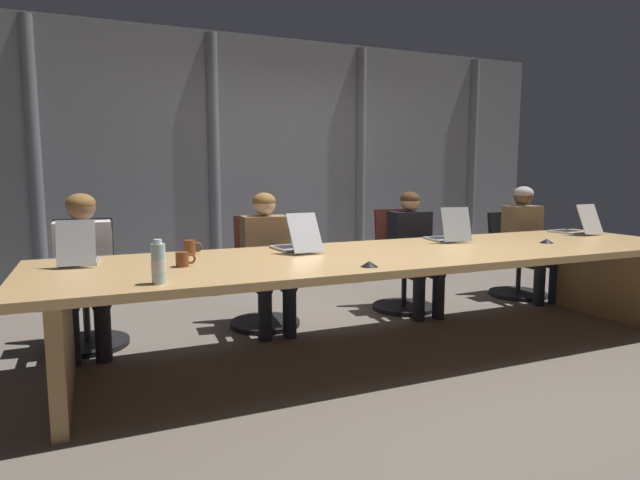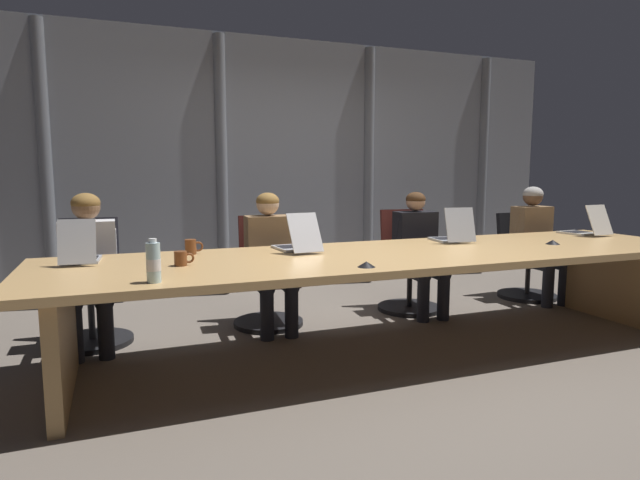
{
  "view_description": "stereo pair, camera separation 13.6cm",
  "coord_description": "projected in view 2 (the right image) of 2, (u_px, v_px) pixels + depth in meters",
  "views": [
    {
      "loc": [
        -2.02,
        -3.27,
        1.32
      ],
      "look_at": [
        -0.56,
        0.12,
        0.84
      ],
      "focal_mm": 29.72,
      "sensor_mm": 36.0,
      "label": 1
    },
    {
      "loc": [
        -1.89,
        -3.32,
        1.32
      ],
      "look_at": [
        -0.56,
        0.12,
        0.84
      ],
      "focal_mm": 29.72,
      "sensor_mm": 36.0,
      "label": 2
    }
  ],
  "objects": [
    {
      "name": "person_center",
      "position": [
        419.0,
        246.0,
        4.92
      ],
      "size": [
        0.41,
        0.56,
        1.13
      ],
      "rotation": [
        0.0,
        0.0,
        -1.64
      ],
      "color": "black",
      "rests_on": "ground_plane"
    },
    {
      "name": "laptop_center",
      "position": [
        452.0,
        235.0,
        4.39
      ],
      "size": [
        0.29,
        0.41,
        0.29
      ],
      "rotation": [
        0.0,
        0.0,
        1.45
      ],
      "color": "#A8ADB7",
      "rests_on": "conference_table"
    },
    {
      "name": "ground_plane",
      "position": [
        397.0,
        351.0,
        3.92
      ],
      "size": [
        13.16,
        13.16,
        0.0
      ],
      "primitive_type": "plane",
      "color": "#6B6056"
    },
    {
      "name": "conference_table",
      "position": [
        398.0,
        269.0,
        3.84
      ],
      "size": [
        4.95,
        1.28,
        0.74
      ],
      "color": "tan",
      "rests_on": "ground_plane"
    },
    {
      "name": "conference_mic_middle",
      "position": [
        366.0,
        264.0,
        3.22
      ],
      "size": [
        0.11,
        0.11,
        0.03
      ],
      "primitive_type": "cone",
      "color": "black",
      "rests_on": "conference_table"
    },
    {
      "name": "coffee_mug_far",
      "position": [
        191.0,
        247.0,
        3.72
      ],
      "size": [
        0.13,
        0.08,
        0.11
      ],
      "color": "brown",
      "rests_on": "conference_table"
    },
    {
      "name": "laptop_right_mid",
      "position": [
        585.0,
        229.0,
        4.87
      ],
      "size": [
        0.27,
        0.43,
        0.28
      ],
      "rotation": [
        0.0,
        0.0,
        1.64
      ],
      "color": "beige",
      "rests_on": "conference_table"
    },
    {
      "name": "coffee_mug_near",
      "position": [
        181.0,
        258.0,
        3.26
      ],
      "size": [
        0.12,
        0.08,
        0.09
      ],
      "color": "brown",
      "rests_on": "conference_table"
    },
    {
      "name": "laptop_left_end",
      "position": [
        81.0,
        254.0,
        3.36
      ],
      "size": [
        0.24,
        0.39,
        0.29
      ],
      "rotation": [
        0.0,
        0.0,
        1.5
      ],
      "color": "#A8ADB7",
      "rests_on": "conference_table"
    },
    {
      "name": "office_chair_center",
      "position": [
        408.0,
        273.0,
        5.1
      ],
      "size": [
        0.6,
        0.61,
        0.95
      ],
      "rotation": [
        0.0,
        0.0,
        -1.74
      ],
      "color": "#511E19",
      "rests_on": "ground_plane"
    },
    {
      "name": "office_chair_left_end",
      "position": [
        91.0,
        298.0,
        4.1
      ],
      "size": [
        0.6,
        0.6,
        0.96
      ],
      "rotation": [
        0.0,
        0.0,
        -1.6
      ],
      "color": "#2D2D38",
      "rests_on": "ground_plane"
    },
    {
      "name": "conference_mic_left_side",
      "position": [
        553.0,
        242.0,
        4.24
      ],
      "size": [
        0.11,
        0.11,
        0.03
      ],
      "primitive_type": "cone",
      "color": "black",
      "rests_on": "conference_table"
    },
    {
      "name": "curtain_backdrop",
      "position": [
        295.0,
        167.0,
        5.93
      ],
      "size": [
        6.58,
        0.17,
        2.75
      ],
      "color": "gray",
      "rests_on": "ground_plane"
    },
    {
      "name": "laptop_left_mid",
      "position": [
        296.0,
        243.0,
        3.89
      ],
      "size": [
        0.26,
        0.49,
        0.28
      ],
      "rotation": [
        0.0,
        0.0,
        1.65
      ],
      "color": "#BCBCC1",
      "rests_on": "conference_table"
    },
    {
      "name": "office_chair_left_mid",
      "position": [
        267.0,
        285.0,
        4.6
      ],
      "size": [
        0.6,
        0.6,
        0.94
      ],
      "rotation": [
        0.0,
        0.0,
        -1.68
      ],
      "color": "#511E19",
      "rests_on": "ground_plane"
    },
    {
      "name": "water_bottle_primary",
      "position": [
        153.0,
        263.0,
        2.76
      ],
      "size": [
        0.08,
        0.08,
        0.23
      ],
      "color": "silver",
      "rests_on": "conference_table"
    },
    {
      "name": "person_left_mid",
      "position": [
        270.0,
        253.0,
        4.41
      ],
      "size": [
        0.4,
        0.56,
        1.15
      ],
      "rotation": [
        0.0,
        0.0,
        -1.62
      ],
      "color": "olive",
      "rests_on": "ground_plane"
    },
    {
      "name": "office_chair_right_mid",
      "position": [
        525.0,
        266.0,
        5.6
      ],
      "size": [
        0.6,
        0.6,
        0.89
      ],
      "rotation": [
        0.0,
        0.0,
        -1.52
      ],
      "color": "black",
      "rests_on": "ground_plane"
    },
    {
      "name": "person_left_end",
      "position": [
        88.0,
        261.0,
        3.92
      ],
      "size": [
        0.41,
        0.55,
        1.16
      ],
      "rotation": [
        0.0,
        0.0,
        -1.56
      ],
      "color": "silver",
      "rests_on": "ground_plane"
    },
    {
      "name": "person_right_mid",
      "position": [
        537.0,
        237.0,
        5.42
      ],
      "size": [
        0.38,
        0.55,
        1.17
      ],
      "rotation": [
        0.0,
        0.0,
        -1.59
      ],
      "color": "olive",
      "rests_on": "ground_plane"
    }
  ]
}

